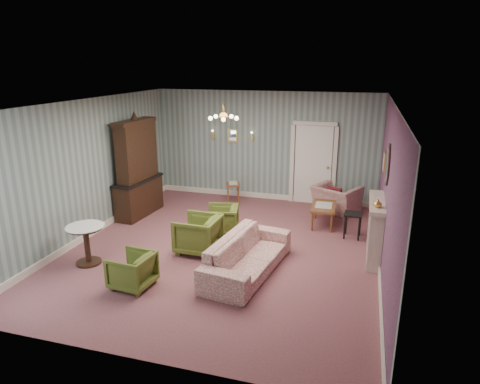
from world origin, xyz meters
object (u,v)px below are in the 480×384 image
(sofa_chintz, at_px, (248,249))
(dresser, at_px, (137,166))
(olive_chair_a, at_px, (132,269))
(wingback_chair, at_px, (337,194))
(olive_chair_b, at_px, (198,232))
(fireplace, at_px, (375,230))
(pedestal_table, at_px, (87,245))
(coffee_table, at_px, (323,215))
(side_table_black, at_px, (352,225))
(olive_chair_c, at_px, (222,219))

(sofa_chintz, distance_m, dresser, 4.07)
(olive_chair_a, xyz_separation_m, dresser, (-1.64, 3.23, 0.91))
(sofa_chintz, height_order, dresser, dresser)
(sofa_chintz, bearing_deg, wingback_chair, -10.84)
(olive_chair_b, relative_size, dresser, 0.33)
(olive_chair_a, bearing_deg, fireplace, 125.94)
(wingback_chair, height_order, fireplace, fireplace)
(sofa_chintz, height_order, pedestal_table, sofa_chintz)
(olive_chair_a, distance_m, wingback_chair, 5.65)
(sofa_chintz, bearing_deg, olive_chair_a, 129.94)
(wingback_chair, bearing_deg, dresser, 46.06)
(sofa_chintz, bearing_deg, coffee_table, -13.46)
(olive_chair_a, bearing_deg, wingback_chair, 153.55)
(olive_chair_b, relative_size, side_table_black, 1.48)
(dresser, distance_m, coffee_table, 4.55)
(wingback_chair, bearing_deg, olive_chair_a, 85.53)
(pedestal_table, bearing_deg, dresser, 98.47)
(olive_chair_b, height_order, pedestal_table, olive_chair_b)
(dresser, distance_m, pedestal_table, 2.85)
(olive_chair_b, bearing_deg, sofa_chintz, 66.56)
(wingback_chair, bearing_deg, fireplace, 136.82)
(olive_chair_c, xyz_separation_m, sofa_chintz, (1.01, -1.58, 0.10))
(olive_chair_a, height_order, pedestal_table, pedestal_table)
(olive_chair_b, height_order, side_table_black, olive_chair_b)
(fireplace, height_order, pedestal_table, fireplace)
(olive_chair_c, bearing_deg, sofa_chintz, 20.13)
(olive_chair_a, relative_size, pedestal_table, 0.88)
(olive_chair_c, bearing_deg, wingback_chair, 120.79)
(olive_chair_a, distance_m, pedestal_table, 1.35)
(olive_chair_a, bearing_deg, coffee_table, 149.07)
(dresser, distance_m, side_table_black, 5.17)
(olive_chair_a, height_order, side_table_black, olive_chair_a)
(fireplace, xyz_separation_m, pedestal_table, (-5.11, -1.73, -0.20))
(olive_chair_b, xyz_separation_m, side_table_black, (2.90, 1.58, -0.13))
(olive_chair_a, distance_m, sofa_chintz, 2.01)
(olive_chair_b, distance_m, wingback_chair, 4.01)
(olive_chair_a, height_order, sofa_chintz, sofa_chintz)
(dresser, xyz_separation_m, pedestal_table, (0.40, -2.69, -0.86))
(olive_chair_a, height_order, olive_chair_b, olive_chair_b)
(pedestal_table, bearing_deg, olive_chair_a, -23.74)
(pedestal_table, bearing_deg, olive_chair_b, 30.72)
(wingback_chair, bearing_deg, coffee_table, 105.73)
(side_table_black, relative_size, pedestal_table, 0.73)
(olive_chair_c, relative_size, wingback_chair, 0.67)
(coffee_table, bearing_deg, olive_chair_a, -126.48)
(olive_chair_b, height_order, fireplace, fireplace)
(olive_chair_b, bearing_deg, olive_chair_c, 173.75)
(wingback_chair, distance_m, side_table_black, 1.67)
(sofa_chintz, xyz_separation_m, fireplace, (2.17, 1.22, 0.14))
(wingback_chair, bearing_deg, sofa_chintz, 98.50)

